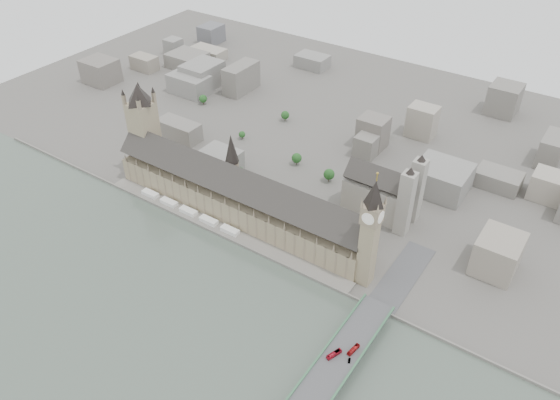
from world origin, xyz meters
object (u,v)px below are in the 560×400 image
Objects in this scene: palace_of_westminster at (238,196)px; elizabeth_tower at (371,226)px; westminster_abbey at (383,193)px; westminster_bridge at (332,373)px; car_silver at (349,360)px; red_bus_north at (334,354)px; red_bus_south at (353,350)px; victoria_tower at (144,126)px.

palace_of_westminster is 142.94m from elizabeth_tower.
westminster_bridge is at bearing -74.36° from westminster_abbey.
palace_of_westminster is 194.48m from car_silver.
elizabeth_tower reaches higher than car_silver.
red_bus_north is at bearing -74.73° from westminster_abbey.
palace_of_westminster reaches higher than westminster_bridge.
red_bus_south reaches higher than westminster_bridge.
palace_of_westminster is at bearing 162.13° from red_bus_south.
red_bus_south is (9.22, 10.90, -0.09)m from red_bus_north.
victoria_tower is 306.94m from red_bus_south.
elizabeth_tower is at bearing 88.31° from car_silver.
victoria_tower is at bearing 171.70° from red_bus_south.
elizabeth_tower reaches higher than red_bus_north.
victoria_tower is at bearing 158.22° from westminster_bridge.
westminster_bridge is 12.48m from red_bus_north.
red_bus_south reaches higher than car_silver.
westminster_abbey is 181.05m from car_silver.
palace_of_westminster is 21.68× the size of red_bus_north.
red_bus_north is at bearing -120.72° from red_bus_south.
victoria_tower reaches higher than westminster_abbey.
palace_of_westminster is 188.71m from red_bus_south.
red_bus_south is (56.39, -161.90, -13.22)m from westminster_abbey.
victoria_tower is at bearing -163.50° from westminster_abbey.
elizabeth_tower is (138.00, -11.70, 35.38)m from palace_of_westminster.
westminster_abbey is at bearing 16.50° from victoria_tower.
elizabeth_tower is 1.07× the size of victoria_tower.
westminster_bridge is 28.01× the size of red_bus_south.
palace_of_westminster is at bearing 146.51° from westminster_bridge.
westminster_abbey is at bearing 105.64° from westminster_bridge.
car_silver is at bearing -71.25° from westminster_abbey.
red_bus_south is (167.31, -86.60, -10.84)m from palace_of_westminster.
elizabeth_tower is 92.77m from red_bus_south.
palace_of_westminster is 134.09m from westminster_abbey.
elizabeth_tower is at bearing 104.11° from westminster_bridge.
elizabeth_tower is at bearing -4.85° from palace_of_westminster.
westminster_bridge is 77.13× the size of car_silver.
red_bus_north is 11.07m from car_silver.
victoria_tower reaches higher than car_silver.
westminster_bridge is at bearing -75.89° from elizabeth_tower.
red_bus_south is 9.21m from car_silver.
westminster_abbey is 179.61m from red_bus_north.
westminster_abbey is at bearing 107.29° from elizabeth_tower.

